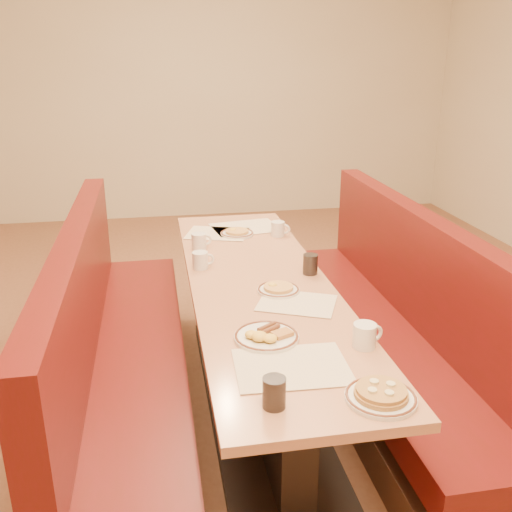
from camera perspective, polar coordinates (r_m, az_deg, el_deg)
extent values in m
plane|color=#9E6647|center=(3.26, 0.34, -14.85)|extent=(8.00, 8.00, 0.00)
cube|color=beige|center=(6.67, -6.21, 15.82)|extent=(6.00, 0.04, 2.80)
cube|color=black|center=(3.24, 0.34, -14.41)|extent=(0.55, 1.88, 0.06)
cube|color=black|center=(3.07, 0.35, -9.39)|extent=(0.15, 1.75, 0.71)
cube|color=#B97B55|center=(2.90, 0.37, -2.92)|extent=(0.70, 2.50, 0.04)
cube|color=#4C3326|center=(3.17, -12.14, -14.28)|extent=(0.55, 2.50, 0.20)
cube|color=#580F0F|center=(3.03, -12.51, -10.03)|extent=(0.55, 2.50, 0.16)
cube|color=#580F0F|center=(2.88, -17.35, -3.64)|extent=(0.12, 2.50, 0.60)
cube|color=#4C3326|center=(3.37, 11.95, -11.98)|extent=(0.55, 2.50, 0.20)
cube|color=#580F0F|center=(3.24, 12.29, -7.91)|extent=(0.55, 2.50, 0.16)
cube|color=#580F0F|center=(3.17, 16.38, -1.36)|extent=(0.12, 2.50, 0.60)
cube|color=#FFE9C7|center=(2.15, 3.58, -10.97)|extent=(0.43, 0.33, 0.00)
cube|color=#FFE9C7|center=(2.65, 4.11, -4.69)|extent=(0.42, 0.38, 0.00)
cube|color=#FFE9C7|center=(3.65, -3.89, 2.28)|extent=(0.45, 0.39, 0.00)
cube|color=#FFE9C7|center=(3.77, -1.05, 2.87)|extent=(0.47, 0.38, 0.00)
cylinder|color=white|center=(2.01, 12.36, -13.71)|extent=(0.24, 0.24, 0.02)
torus|color=brown|center=(2.00, 12.37, -13.52)|extent=(0.24, 0.24, 0.01)
cylinder|color=#BE9544|center=(2.00, 12.39, -13.32)|extent=(0.18, 0.18, 0.02)
cylinder|color=#BE9544|center=(1.99, 12.42, -12.96)|extent=(0.17, 0.17, 0.01)
cylinder|color=beige|center=(2.01, 13.32, -12.37)|extent=(0.03, 0.03, 0.01)
cylinder|color=beige|center=(2.01, 11.73, -12.19)|extent=(0.03, 0.03, 0.01)
cylinder|color=beige|center=(1.96, 11.55, -13.02)|extent=(0.03, 0.03, 0.01)
cylinder|color=beige|center=(1.96, 13.19, -13.20)|extent=(0.03, 0.03, 0.01)
cylinder|color=white|center=(2.33, 1.05, -8.13)|extent=(0.26, 0.26, 0.02)
torus|color=brown|center=(2.33, 1.05, -7.95)|extent=(0.26, 0.26, 0.01)
ellipsoid|color=yellow|center=(2.28, 0.35, -8.04)|extent=(0.07, 0.07, 0.04)
ellipsoid|color=yellow|center=(2.28, 1.42, -8.23)|extent=(0.06, 0.06, 0.03)
ellipsoid|color=yellow|center=(2.31, -0.48, -7.84)|extent=(0.05, 0.05, 0.03)
cylinder|color=brown|center=(2.35, 1.48, -7.33)|extent=(0.09, 0.07, 0.02)
cylinder|color=brown|center=(2.37, 1.08, -7.08)|extent=(0.09, 0.07, 0.02)
cube|color=#D79043|center=(2.33, 2.65, -7.76)|extent=(0.10, 0.08, 0.02)
cylinder|color=white|center=(2.77, 2.25, -3.45)|extent=(0.21, 0.21, 0.02)
torus|color=brown|center=(2.77, 2.25, -3.31)|extent=(0.20, 0.20, 0.01)
cylinder|color=#ECBA53|center=(2.77, 2.26, -3.14)|extent=(0.14, 0.14, 0.02)
ellipsoid|color=yellow|center=(2.77, 1.66, -2.92)|extent=(0.04, 0.04, 0.02)
cylinder|color=white|center=(3.62, -1.91, 2.23)|extent=(0.21, 0.21, 0.02)
torus|color=brown|center=(3.62, -1.91, 2.35)|extent=(0.21, 0.21, 0.01)
cylinder|color=#ECBA53|center=(3.62, -1.91, 2.48)|extent=(0.15, 0.15, 0.02)
ellipsoid|color=yellow|center=(3.63, -2.37, 2.64)|extent=(0.04, 0.04, 0.02)
cylinder|color=white|center=(2.30, 10.79, -7.83)|extent=(0.09, 0.09, 0.10)
torus|color=white|center=(2.32, 11.81, -7.58)|extent=(0.07, 0.03, 0.07)
cylinder|color=black|center=(2.28, 10.86, -6.88)|extent=(0.08, 0.08, 0.01)
cylinder|color=white|center=(3.07, -5.61, -0.42)|extent=(0.08, 0.08, 0.09)
torus|color=white|center=(3.08, -4.77, -0.35)|extent=(0.07, 0.02, 0.06)
cylinder|color=black|center=(3.06, -5.63, 0.27)|extent=(0.07, 0.07, 0.01)
cylinder|color=white|center=(3.60, 2.19, 2.73)|extent=(0.09, 0.09, 0.09)
torus|color=white|center=(3.59, 2.92, 2.69)|extent=(0.07, 0.04, 0.07)
cylinder|color=black|center=(3.59, 2.20, 3.35)|extent=(0.07, 0.07, 0.01)
cylinder|color=white|center=(3.37, -5.73, 1.49)|extent=(0.09, 0.09, 0.09)
torus|color=white|center=(3.39, -4.99, 1.60)|extent=(0.07, 0.03, 0.07)
cylinder|color=black|center=(3.36, -5.75, 2.14)|extent=(0.07, 0.07, 0.01)
cylinder|color=black|center=(1.91, 1.83, -13.52)|extent=(0.07, 0.07, 0.11)
cylinder|color=silver|center=(1.91, 1.83, -13.49)|extent=(0.08, 0.08, 0.11)
cylinder|color=black|center=(2.99, 5.45, -0.83)|extent=(0.07, 0.07, 0.11)
cylinder|color=silver|center=(2.99, 5.45, -0.82)|extent=(0.08, 0.08, 0.11)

